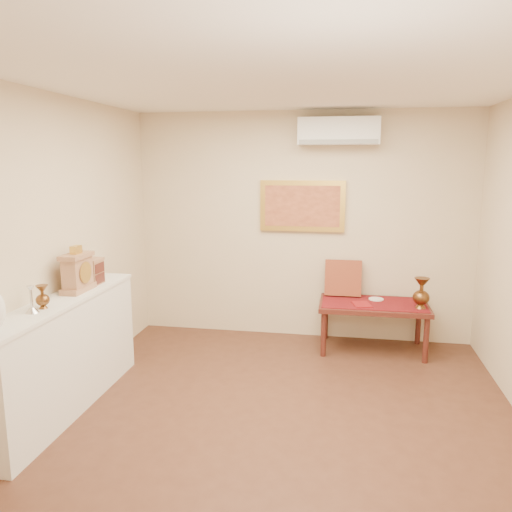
% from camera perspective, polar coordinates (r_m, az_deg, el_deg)
% --- Properties ---
extents(floor, '(4.50, 4.50, 0.00)m').
position_cam_1_polar(floor, '(4.27, 2.23, -18.95)').
color(floor, brown).
rests_on(floor, ground).
extents(ceiling, '(4.50, 4.50, 0.00)m').
position_cam_1_polar(ceiling, '(3.76, 2.55, 19.74)').
color(ceiling, white).
rests_on(ceiling, ground).
extents(wall_back, '(4.00, 0.02, 2.70)m').
position_cam_1_polar(wall_back, '(5.99, 5.29, 3.35)').
color(wall_back, beige).
rests_on(wall_back, ground).
extents(wall_front, '(4.00, 0.02, 2.70)m').
position_cam_1_polar(wall_front, '(1.69, -8.43, -16.06)').
color(wall_front, beige).
rests_on(wall_front, ground).
extents(wall_left, '(0.02, 4.50, 2.70)m').
position_cam_1_polar(wall_left, '(4.51, -23.71, 0.08)').
color(wall_left, beige).
rests_on(wall_left, ground).
extents(candlestick, '(0.10, 0.10, 0.21)m').
position_cam_1_polar(candlestick, '(4.16, -24.30, -4.53)').
color(candlestick, silver).
rests_on(candlestick, display_ledge).
extents(brass_urn_small, '(0.11, 0.11, 0.24)m').
position_cam_1_polar(brass_urn_small, '(4.24, -23.24, -3.97)').
color(brass_urn_small, brown).
rests_on(brass_urn_small, display_ledge).
extents(table_cloth, '(1.14, 0.59, 0.01)m').
position_cam_1_polar(table_cloth, '(5.78, 13.30, -5.23)').
color(table_cloth, maroon).
rests_on(table_cloth, low_table).
extents(brass_urn_tall, '(0.18, 0.18, 0.41)m').
position_cam_1_polar(brass_urn_tall, '(5.65, 18.39, -3.67)').
color(brass_urn_tall, brown).
rests_on(brass_urn_tall, table_cloth).
extents(plate, '(0.17, 0.17, 0.01)m').
position_cam_1_polar(plate, '(5.90, 13.57, -4.81)').
color(plate, white).
rests_on(plate, table_cloth).
extents(menu, '(0.23, 0.29, 0.01)m').
position_cam_1_polar(menu, '(5.65, 11.99, -5.43)').
color(menu, maroon).
rests_on(menu, table_cloth).
extents(cushion, '(0.42, 0.19, 0.43)m').
position_cam_1_polar(cushion, '(5.96, 9.93, -2.48)').
color(cushion, maroon).
rests_on(cushion, table_cloth).
extents(display_ledge, '(0.37, 2.02, 0.98)m').
position_cam_1_polar(display_ledge, '(4.64, -21.07, -10.48)').
color(display_ledge, silver).
rests_on(display_ledge, floor).
extents(mantel_clock, '(0.17, 0.36, 0.41)m').
position_cam_1_polar(mantel_clock, '(4.67, -19.71, -1.74)').
color(mantel_clock, '#AA7757').
rests_on(mantel_clock, display_ledge).
extents(wooden_chest, '(0.16, 0.21, 0.24)m').
position_cam_1_polar(wooden_chest, '(4.91, -18.20, -1.68)').
color(wooden_chest, '#AA7757').
rests_on(wooden_chest, display_ledge).
extents(low_table, '(1.20, 0.70, 0.55)m').
position_cam_1_polar(low_table, '(5.80, 13.27, -5.89)').
color(low_table, '#501E18').
rests_on(low_table, floor).
extents(painting, '(1.00, 0.06, 0.60)m').
position_cam_1_polar(painting, '(5.94, 5.31, 5.71)').
color(painting, gold).
rests_on(painting, wall_back).
extents(ac_unit, '(0.90, 0.25, 0.30)m').
position_cam_1_polar(ac_unit, '(5.81, 9.42, 13.89)').
color(ac_unit, silver).
rests_on(ac_unit, wall_back).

